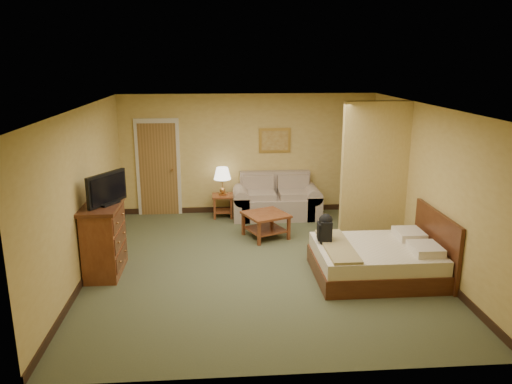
{
  "coord_description": "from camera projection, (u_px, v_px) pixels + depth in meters",
  "views": [
    {
      "loc": [
        -0.67,
        -7.67,
        3.31
      ],
      "look_at": [
        -0.02,
        0.6,
        1.09
      ],
      "focal_mm": 35.0,
      "sensor_mm": 36.0,
      "label": 1
    }
  ],
  "objects": [
    {
      "name": "loveseat",
      "position": [
        276.0,
        203.0,
        10.74
      ],
      "size": [
        1.86,
        0.86,
        0.94
      ],
      "color": "gray",
      "rests_on": "floor"
    },
    {
      "name": "coffee_table",
      "position": [
        266.0,
        220.0,
        9.47
      ],
      "size": [
        0.98,
        0.98,
        0.48
      ],
      "rotation": [
        0.0,
        0.0,
        0.41
      ],
      "color": "maroon",
      "rests_on": "floor"
    },
    {
      "name": "side_table",
      "position": [
        223.0,
        202.0,
        10.72
      ],
      "size": [
        0.44,
        0.44,
        0.49
      ],
      "color": "maroon",
      "rests_on": "floor"
    },
    {
      "name": "dresser",
      "position": [
        104.0,
        239.0,
        7.84
      ],
      "size": [
        0.56,
        1.07,
        1.14
      ],
      "color": "maroon",
      "rests_on": "floor"
    },
    {
      "name": "wall_picture",
      "position": [
        275.0,
        140.0,
        10.78
      ],
      "size": [
        0.69,
        0.04,
        0.53
      ],
      "color": "#B78E3F",
      "rests_on": "back_wall"
    },
    {
      "name": "bed",
      "position": [
        380.0,
        259.0,
        7.78
      ],
      "size": [
        1.93,
        1.59,
        1.03
      ],
      "color": "#441E0F",
      "rests_on": "floor"
    },
    {
      "name": "backpack",
      "position": [
        326.0,
        227.0,
        7.84
      ],
      "size": [
        0.21,
        0.28,
        0.46
      ],
      "rotation": [
        0.0,
        0.0,
        -0.07
      ],
      "color": "black",
      "rests_on": "bed"
    },
    {
      "name": "right_wall",
      "position": [
        427.0,
        186.0,
        8.16
      ],
      "size": [
        0.02,
        6.0,
        2.6
      ],
      "primitive_type": "cube",
      "color": "tan",
      "rests_on": "floor"
    },
    {
      "name": "tv",
      "position": [
        107.0,
        190.0,
        7.64
      ],
      "size": [
        0.46,
        0.73,
        0.5
      ],
      "rotation": [
        0.0,
        0.0,
        -0.53
      ],
      "color": "black",
      "rests_on": "dresser"
    },
    {
      "name": "table_lamp",
      "position": [
        222.0,
        174.0,
        10.56
      ],
      "size": [
        0.36,
        0.36,
        0.6
      ],
      "color": "#AA773E",
      "rests_on": "side_table"
    },
    {
      "name": "back_wall",
      "position": [
        248.0,
        154.0,
        10.84
      ],
      "size": [
        5.5,
        0.02,
        2.6
      ],
      "primitive_type": "cube",
      "color": "tan",
      "rests_on": "floor"
    },
    {
      "name": "ceiling",
      "position": [
        260.0,
        107.0,
        7.62
      ],
      "size": [
        6.0,
        6.0,
        0.0
      ],
      "primitive_type": "plane",
      "rotation": [
        3.14,
        0.0,
        0.0
      ],
      "color": "white",
      "rests_on": "back_wall"
    },
    {
      "name": "left_wall",
      "position": [
        84.0,
        192.0,
        7.75
      ],
      "size": [
        0.02,
        6.0,
        2.6
      ],
      "primitive_type": "cube",
      "color": "tan",
      "rests_on": "floor"
    },
    {
      "name": "door",
      "position": [
        158.0,
        168.0,
        10.73
      ],
      "size": [
        0.94,
        0.16,
        2.1
      ],
      "color": "beige",
      "rests_on": "floor"
    },
    {
      "name": "baseboard",
      "position": [
        249.0,
        209.0,
        11.16
      ],
      "size": [
        5.5,
        0.02,
        0.12
      ],
      "primitive_type": "cube",
      "color": "black",
      "rests_on": "floor"
    },
    {
      "name": "partition",
      "position": [
        374.0,
        174.0,
        9.01
      ],
      "size": [
        1.2,
        0.15,
        2.6
      ],
      "primitive_type": "cube",
      "color": "tan",
      "rests_on": "floor"
    },
    {
      "name": "floor",
      "position": [
        260.0,
        264.0,
        8.29
      ],
      "size": [
        6.0,
        6.0,
        0.0
      ],
      "primitive_type": "plane",
      "color": "#494F33",
      "rests_on": "ground"
    }
  ]
}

